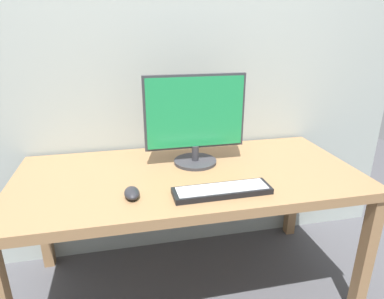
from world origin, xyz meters
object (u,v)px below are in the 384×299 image
object	(u,v)px
desk	(189,185)
monitor	(195,119)
keyboard_primary	(222,191)
mouse	(132,193)

from	to	relation	value
desk	monitor	world-z (taller)	monitor
desk	keyboard_primary	bearing A→B (deg)	-68.61
desk	keyboard_primary	xyz separation A→B (m)	(0.10, -0.25, 0.08)
monitor	mouse	size ratio (longest dim) A/B	4.84
monitor	mouse	distance (m)	0.52
desk	mouse	xyz separation A→B (m)	(-0.29, -0.20, 0.09)
monitor	mouse	xyz separation A→B (m)	(-0.35, -0.32, -0.22)
keyboard_primary	monitor	bearing A→B (deg)	95.78
desk	monitor	bearing A→B (deg)	63.38
monitor	keyboard_primary	bearing A→B (deg)	-84.22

